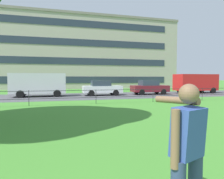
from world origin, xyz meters
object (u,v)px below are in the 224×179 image
panel_van_far_right (39,83)px  apartment_building_background (85,56)px  car_white_center (102,88)px  car_maroon_left (149,87)px  panel_van_far_left (196,82)px  person_thrower (186,154)px

panel_van_far_right → apartment_building_background: size_ratio=0.15×
car_white_center → car_maroon_left: same height
panel_van_far_left → person_thrower: bearing=-127.9°
car_white_center → person_thrower: bearing=-99.3°
car_white_center → panel_van_far_left: 11.44m
person_thrower → panel_van_far_right: (-3.17, 18.54, 0.35)m
panel_van_far_right → car_white_center: size_ratio=1.25×
car_white_center → panel_van_far_left: (11.43, 0.18, 0.49)m
person_thrower → car_maroon_left: person_thrower is taller
person_thrower → car_white_center: bearing=80.7°
panel_van_far_left → apartment_building_background: apartment_building_background is taller
panel_van_far_left → apartment_building_background: size_ratio=0.15×
person_thrower → panel_van_far_right: size_ratio=0.34×
person_thrower → car_white_center: 18.60m
panel_van_far_left → apartment_building_background: 22.76m
car_maroon_left → apartment_building_background: (-4.56, 19.73, 5.47)m
panel_van_far_right → car_maroon_left: panel_van_far_right is taller
car_white_center → panel_van_far_left: panel_van_far_left is taller
car_white_center → apartment_building_background: (0.77, 19.67, 5.47)m
person_thrower → panel_van_far_right: panel_van_far_right is taller
person_thrower → panel_van_far_right: 18.81m
person_thrower → car_maroon_left: bearing=65.5°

